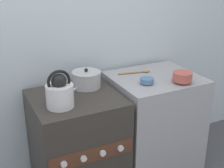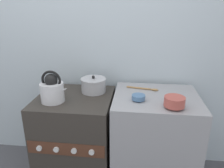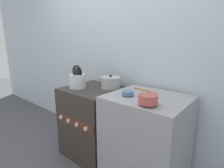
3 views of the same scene
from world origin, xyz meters
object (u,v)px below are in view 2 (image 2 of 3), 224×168
at_px(stove, 77,138).
at_px(enamel_bowl, 174,102).
at_px(kettle, 52,90).
at_px(cooking_pot, 94,85).
at_px(small_ceramic_bowl, 138,97).

xyz_separation_m(stove, enamel_bowl, (0.81, -0.20, 0.50)).
height_order(kettle, enamel_bowl, kettle).
xyz_separation_m(cooking_pot, small_ceramic_bowl, (0.41, -0.23, 0.00)).
xyz_separation_m(stove, cooking_pot, (0.15, 0.14, 0.48)).
bearing_deg(cooking_pot, small_ceramic_bowl, -30.02).
height_order(cooking_pot, enamel_bowl, cooking_pot).
relative_size(stove, enamel_bowl, 5.49).
xyz_separation_m(kettle, cooking_pot, (0.29, 0.25, -0.04)).
bearing_deg(kettle, cooking_pot, 40.40).
bearing_deg(cooking_pot, kettle, -139.60).
bearing_deg(stove, enamel_bowl, -13.80).
distance_m(kettle, small_ceramic_bowl, 0.70).
xyz_separation_m(cooking_pot, enamel_bowl, (0.66, -0.34, 0.02)).
bearing_deg(small_ceramic_bowl, kettle, -179.02).
bearing_deg(stove, cooking_pot, 43.13).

